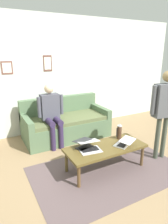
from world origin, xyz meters
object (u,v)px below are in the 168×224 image
couch (66,124)px  french_press (119,132)px  laptop_right (90,147)px  person_standing (165,105)px  person_seated (51,111)px  laptop_left (124,143)px  coffee_table (106,149)px  laptop_center (85,145)px

couch → french_press: size_ratio=6.70×
french_press → laptop_right: bearing=9.6°
couch → person_standing: person_standing is taller
french_press → person_seated: size_ratio=0.22×
laptop_left → french_press: (-0.09, -0.25, 0.09)m
coffee_table → laptop_left: (-0.30, 0.10, 0.08)m
person_standing → couch: bearing=-56.0°
coffee_table → person_seated: (0.46, -1.30, 0.36)m
laptop_right → person_seated: (0.18, -1.27, 0.27)m
french_press → person_seated: (0.85, -1.15, 0.19)m
couch → french_press: bearing=108.1°
coffee_table → french_press: french_press is taller
couch → laptop_right: 1.52m
couch → french_press: (-0.45, 1.38, 0.23)m
couch → laptop_center: couch is taller
couch → laptop_left: (-0.36, 1.62, 0.14)m
coffee_table → person_seated: 1.43m
laptop_center → laptop_right: size_ratio=0.94×
coffee_table → laptop_right: 0.30m
laptop_left → laptop_center: bearing=-20.9°
coffee_table → person_seated: person_seated is taller
couch → coffee_table: bearing=92.4°
laptop_left → person_standing: bearing=174.6°
laptop_center → person_seated: (0.14, -1.16, 0.28)m
coffee_table → laptop_center: size_ratio=3.82×
laptop_center → laptop_right: bearing=108.2°
laptop_left → laptop_right: size_ratio=1.06×
person_standing → person_seated: size_ratio=1.25×
laptop_left → couch: bearing=-77.5°
person_seated → laptop_center: bearing=97.0°
laptop_right → person_seated: bearing=-82.0°
couch → coffee_table: couch is taller
couch → person_standing: (-1.15, 1.70, 0.72)m
laptop_left → laptop_right: (0.58, -0.13, 0.00)m
laptop_left → person_seated: bearing=-61.5°
laptop_center → laptop_right: laptop_right is taller
person_standing → person_seated: person_standing is taller
person_standing → laptop_left: bearing=-5.4°
person_seated → laptop_right: bearing=98.0°
french_press → person_standing: person_standing is taller
laptop_right → person_seated: 1.31m
couch → laptop_right: (0.22, 1.49, 0.15)m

